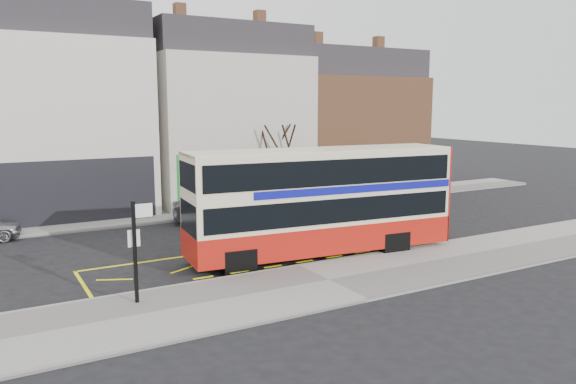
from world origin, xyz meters
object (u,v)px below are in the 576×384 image
double_decker_bus (322,200)px  car_grey (217,208)px  street_tree_right (278,135)px  car_white (373,189)px  bus_stop_post (137,242)px

double_decker_bus → car_grey: double_decker_bus is taller
car_grey → street_tree_right: street_tree_right is taller
car_white → street_tree_right: bearing=64.7°
bus_stop_post → car_white: bus_stop_post is taller
bus_stop_post → street_tree_right: (11.02, 11.86, 2.15)m
double_decker_bus → street_tree_right: 10.57m
car_grey → street_tree_right: (4.55, 2.00, 3.39)m
double_decker_bus → bus_stop_post: double_decker_bus is taller
double_decker_bus → bus_stop_post: bearing=-159.5°
double_decker_bus → street_tree_right: bearing=76.3°
car_white → double_decker_bus: bearing=119.4°
double_decker_bus → street_tree_right: size_ratio=1.76×
double_decker_bus → bus_stop_post: (-7.61, -2.03, -0.24)m
double_decker_bus → car_grey: (-1.14, 7.83, -1.48)m
car_grey → car_white: size_ratio=0.80×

